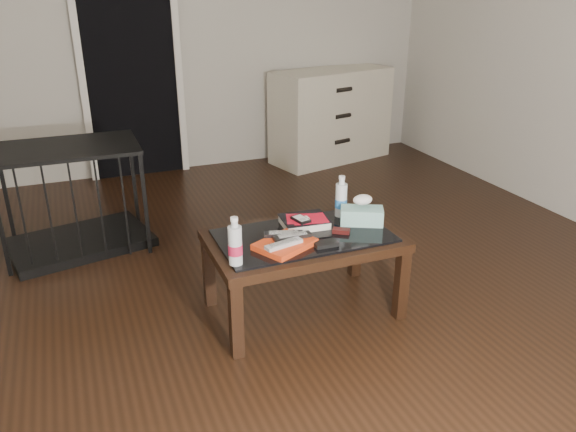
% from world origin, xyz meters
% --- Properties ---
extents(ground, '(5.00, 5.00, 0.00)m').
position_xyz_m(ground, '(0.00, 0.00, 0.00)').
color(ground, black).
rests_on(ground, ground).
extents(doorway, '(0.90, 0.08, 2.07)m').
position_xyz_m(doorway, '(-0.40, 2.47, 1.02)').
color(doorway, black).
rests_on(doorway, ground).
extents(coffee_table, '(1.00, 0.60, 0.46)m').
position_xyz_m(coffee_table, '(0.08, -0.31, 0.40)').
color(coffee_table, black).
rests_on(coffee_table, ground).
extents(dresser, '(1.29, 0.78, 0.90)m').
position_xyz_m(dresser, '(1.47, 2.23, 0.45)').
color(dresser, beige).
rests_on(dresser, ground).
extents(pet_crate, '(1.01, 0.78, 0.71)m').
position_xyz_m(pet_crate, '(-1.03, 1.01, 0.23)').
color(pet_crate, black).
rests_on(pet_crate, ground).
extents(magazines, '(0.34, 0.31, 0.03)m').
position_xyz_m(magazines, '(-0.07, -0.41, 0.48)').
color(magazines, red).
rests_on(magazines, coffee_table).
extents(remote_silver, '(0.21, 0.09, 0.02)m').
position_xyz_m(remote_silver, '(-0.09, -0.46, 0.50)').
color(remote_silver, '#ABABB0').
rests_on(remote_silver, magazines).
extents(remote_black_front, '(0.20, 0.05, 0.02)m').
position_xyz_m(remote_black_front, '(-0.02, -0.39, 0.50)').
color(remote_black_front, black).
rests_on(remote_black_front, magazines).
extents(remote_black_back, '(0.21, 0.11, 0.02)m').
position_xyz_m(remote_black_back, '(-0.05, -0.35, 0.50)').
color(remote_black_back, black).
rests_on(remote_black_back, magazines).
extents(textbook, '(0.27, 0.22, 0.05)m').
position_xyz_m(textbook, '(0.13, -0.20, 0.48)').
color(textbook, black).
rests_on(textbook, coffee_table).
extents(dvd_mailers, '(0.22, 0.19, 0.01)m').
position_xyz_m(dvd_mailers, '(0.12, -0.22, 0.51)').
color(dvd_mailers, red).
rests_on(dvd_mailers, textbook).
extents(ipod, '(0.09, 0.12, 0.02)m').
position_xyz_m(ipod, '(0.09, -0.25, 0.52)').
color(ipod, black).
rests_on(ipod, dvd_mailers).
extents(flip_phone, '(0.10, 0.09, 0.02)m').
position_xyz_m(flip_phone, '(0.27, -0.36, 0.47)').
color(flip_phone, black).
rests_on(flip_phone, coffee_table).
extents(wallet, '(0.12, 0.07, 0.02)m').
position_xyz_m(wallet, '(0.13, -0.48, 0.47)').
color(wallet, black).
rests_on(wallet, coffee_table).
extents(water_bottle_left, '(0.08, 0.08, 0.24)m').
position_xyz_m(water_bottle_left, '(-0.35, -0.49, 0.58)').
color(water_bottle_left, silver).
rests_on(water_bottle_left, coffee_table).
extents(water_bottle_right, '(0.08, 0.08, 0.24)m').
position_xyz_m(water_bottle_right, '(0.38, -0.15, 0.58)').
color(water_bottle_right, white).
rests_on(water_bottle_right, coffee_table).
extents(tissue_box, '(0.26, 0.21, 0.09)m').
position_xyz_m(tissue_box, '(0.43, -0.29, 0.51)').
color(tissue_box, teal).
rests_on(tissue_box, coffee_table).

